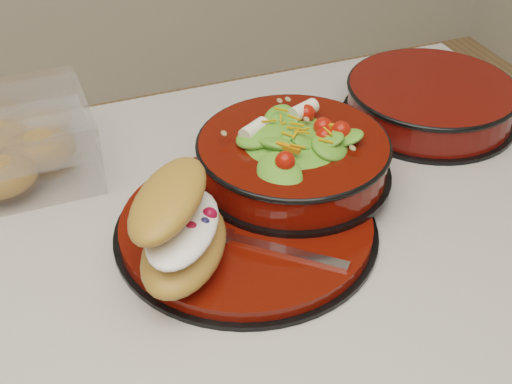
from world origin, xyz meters
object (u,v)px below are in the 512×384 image
object	(u,v)px
dinner_plate	(247,226)
fork	(264,246)
salad_bowl	(293,150)
extra_bowl	(430,100)
croissant	(181,227)

from	to	relation	value
dinner_plate	fork	bearing A→B (deg)	-89.11
dinner_plate	fork	world-z (taller)	fork
salad_bowl	fork	bearing A→B (deg)	-126.12
dinner_plate	salad_bowl	world-z (taller)	salad_bowl
extra_bowl	fork	bearing A→B (deg)	-149.16
fork	croissant	bearing A→B (deg)	123.25
fork	extra_bowl	size ratio (longest dim) A/B	0.57
salad_bowl	extra_bowl	bearing A→B (deg)	18.98
salad_bowl	fork	world-z (taller)	salad_bowl
croissant	fork	size ratio (longest dim) A/B	1.31
croissant	extra_bowl	size ratio (longest dim) A/B	0.75
fork	extra_bowl	bearing A→B (deg)	-17.12
fork	extra_bowl	xyz separation A→B (m)	(0.33, 0.20, 0.01)
croissant	extra_bowl	bearing A→B (deg)	-33.84
salad_bowl	extra_bowl	xyz separation A→B (m)	(0.25, 0.09, -0.03)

